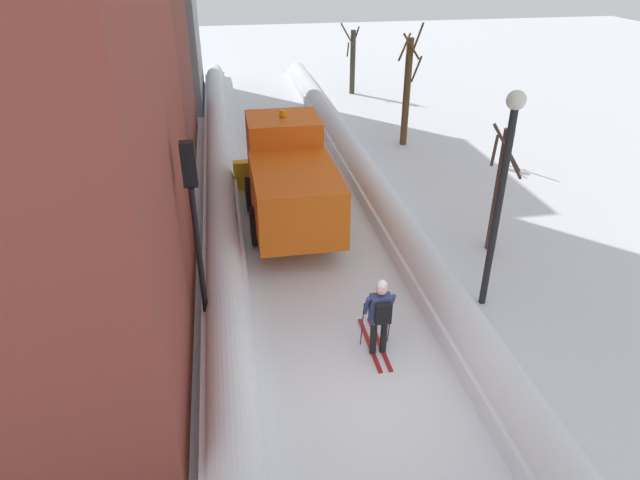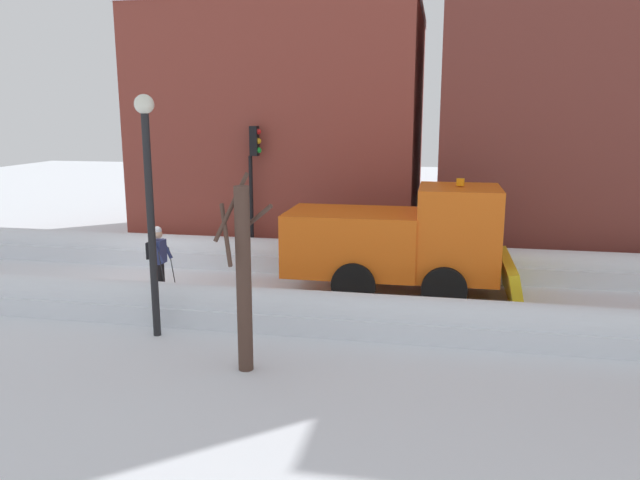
{
  "view_description": "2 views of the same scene",
  "coord_description": "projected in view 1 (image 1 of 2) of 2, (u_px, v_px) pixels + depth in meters",
  "views": [
    {
      "loc": [
        -2.22,
        -7.73,
        7.78
      ],
      "look_at": [
        -0.19,
        3.75,
        1.35
      ],
      "focal_mm": 31.26,
      "sensor_mm": 36.0,
      "label": 1
    },
    {
      "loc": [
        15.09,
        8.3,
        4.71
      ],
      "look_at": [
        -0.5,
        5.22,
        1.39
      ],
      "focal_mm": 34.23,
      "sensor_mm": 36.0,
      "label": 2
    }
  ],
  "objects": [
    {
      "name": "snowbank_right",
      "position": [
        365.0,
        174.0,
        19.59
      ],
      "size": [
        1.1,
        36.0,
        0.9
      ],
      "color": "white",
      "rests_on": "ground"
    },
    {
      "name": "plow_truck",
      "position": [
        290.0,
        178.0,
        16.37
      ],
      "size": [
        3.2,
        5.98,
        3.12
      ],
      "color": "orange",
      "rests_on": "ground"
    },
    {
      "name": "street_lamp",
      "position": [
        503.0,
        178.0,
        11.83
      ],
      "size": [
        0.4,
        0.4,
        5.08
      ],
      "color": "black",
      "rests_on": "ground"
    },
    {
      "name": "bare_tree_near",
      "position": [
        500.0,
        189.0,
        14.81
      ],
      "size": [
        1.05,
        1.06,
        3.66
      ],
      "color": "#483229",
      "rests_on": "ground"
    },
    {
      "name": "traffic_light_pole",
      "position": [
        193.0,
        204.0,
        11.13
      ],
      "size": [
        0.28,
        0.42,
        4.32
      ],
      "color": "black",
      "rests_on": "ground"
    },
    {
      "name": "ground_plane",
      "position": [
        294.0,
        188.0,
        19.38
      ],
      "size": [
        80.0,
        80.0,
        0.0
      ],
      "primitive_type": "plane",
      "color": "white"
    },
    {
      "name": "bare_tree_far",
      "position": [
        352.0,
        61.0,
        30.03
      ],
      "size": [
        0.92,
        1.3,
        3.65
      ],
      "color": "#3E372D",
      "rests_on": "ground"
    },
    {
      "name": "snowbank_left",
      "position": [
        220.0,
        183.0,
        18.81
      ],
      "size": [
        1.1,
        36.0,
        0.94
      ],
      "color": "white",
      "rests_on": "ground"
    },
    {
      "name": "skier",
      "position": [
        380.0,
        314.0,
        11.31
      ],
      "size": [
        0.62,
        1.8,
        1.81
      ],
      "color": "black",
      "rests_on": "ground"
    },
    {
      "name": "bare_tree_mid",
      "position": [
        407.0,
        89.0,
        22.34
      ],
      "size": [
        0.85,
        1.0,
        4.86
      ],
      "color": "#4D351E",
      "rests_on": "ground"
    }
  ]
}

